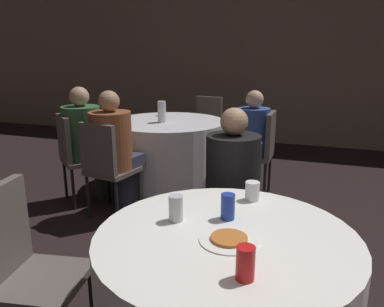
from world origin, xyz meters
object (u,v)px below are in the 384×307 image
object	(u,v)px
person_green_jacket	(89,143)
person_blue_shirt	(246,143)
soda_can_silver	(176,208)
soda_can_red	(245,263)
bottle_far	(162,112)
person_black_shirt	(232,197)
chair_far_southwest	(74,151)
person_floral_shirt	(116,151)
pizza_plate_near	(229,239)
table_far	(169,153)
chair_far_east	(261,147)
chair_near_west	(21,260)
chair_near_north	(232,196)
chair_far_south	(105,162)
chair_far_north	(206,124)
soda_can_blue	(228,207)

from	to	relation	value
person_green_jacket	person_blue_shirt	bearing A→B (deg)	65.03
soda_can_silver	soda_can_red	world-z (taller)	same
person_green_jacket	bottle_far	world-z (taller)	person_green_jacket
person_black_shirt	soda_can_red	xyz separation A→B (m)	(0.30, -1.10, 0.22)
chair_far_southwest	person_floral_shirt	world-z (taller)	person_floral_shirt
chair_far_southwest	pizza_plate_near	distance (m)	2.62
chair_far_southwest	person_black_shirt	world-z (taller)	person_black_shirt
table_far	bottle_far	bearing A→B (deg)	-108.20
chair_far_southwest	person_floral_shirt	size ratio (longest dim) A/B	0.77
chair_far_east	person_black_shirt	bearing A→B (deg)	-177.37
chair_near_west	person_black_shirt	distance (m)	1.27
table_far	chair_far_east	world-z (taller)	chair_far_east
soda_can_silver	soda_can_red	xyz separation A→B (m)	(0.39, -0.35, 0.00)
chair_near_north	soda_can_red	xyz separation A→B (m)	(0.33, -1.25, 0.27)
chair_far_south	table_far	bearing A→B (deg)	90.00
person_floral_shirt	person_blue_shirt	size ratio (longest dim) A/B	1.04
chair_far_east	pizza_plate_near	bearing A→B (deg)	-173.84
chair_far_north	soda_can_blue	size ratio (longest dim) A/B	7.51
chair_near_north	chair_far_east	size ratio (longest dim) A/B	1.00
table_far	person_blue_shirt	xyz separation A→B (m)	(0.90, -0.01, 0.20)
chair_near_north	chair_near_west	bearing A→B (deg)	44.47
soda_can_blue	bottle_far	size ratio (longest dim) A/B	0.52
person_blue_shirt	pizza_plate_near	xyz separation A→B (m)	(0.41, -2.48, 0.19)
chair_near_west	chair_far_southwest	world-z (taller)	same
person_green_jacket	soda_can_silver	bearing A→B (deg)	-5.89
chair_far_east	bottle_far	size ratio (longest dim) A/B	3.90
chair_near_west	bottle_far	size ratio (longest dim) A/B	3.90
pizza_plate_near	person_green_jacket	bearing A→B (deg)	136.68
pizza_plate_near	soda_can_silver	distance (m)	0.30
person_green_jacket	soda_can_blue	xyz separation A→B (m)	(1.84, -1.59, 0.20)
bottle_far	person_floral_shirt	bearing A→B (deg)	-98.59
table_far	soda_can_silver	bearing A→B (deg)	-66.51
chair_near_north	bottle_far	world-z (taller)	bottle_far
chair_far_east	bottle_far	bearing A→B (deg)	95.09
chair_near_west	person_floral_shirt	xyz separation A→B (m)	(-0.48, 1.72, 0.07)
chair_near_west	soda_can_silver	xyz separation A→B (m)	(0.71, 0.23, 0.27)
person_floral_shirt	person_black_shirt	bearing A→B (deg)	-20.26
pizza_plate_near	soda_can_silver	bearing A→B (deg)	158.98
person_floral_shirt	pizza_plate_near	xyz separation A→B (m)	(1.46, -1.59, 0.15)
soda_can_silver	pizza_plate_near	bearing A→B (deg)	-21.02
person_blue_shirt	pizza_plate_near	bearing A→B (deg)	-170.08
person_black_shirt	person_green_jacket	distance (m)	1.96
chair_far_southwest	person_black_shirt	distance (m)	1.99
chair_near_north	chair_far_south	distance (m)	1.34
chair_far_southwest	soda_can_red	xyz separation A→B (m)	(2.11, -1.92, 0.27)
chair_near_north	pizza_plate_near	bearing A→B (deg)	90.77
person_blue_shirt	soda_can_red	world-z (taller)	person_blue_shirt
soda_can_silver	person_black_shirt	bearing A→B (deg)	82.98
pizza_plate_near	soda_can_blue	bearing A→B (deg)	105.54
person_green_jacket	pizza_plate_near	bearing A→B (deg)	-3.13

